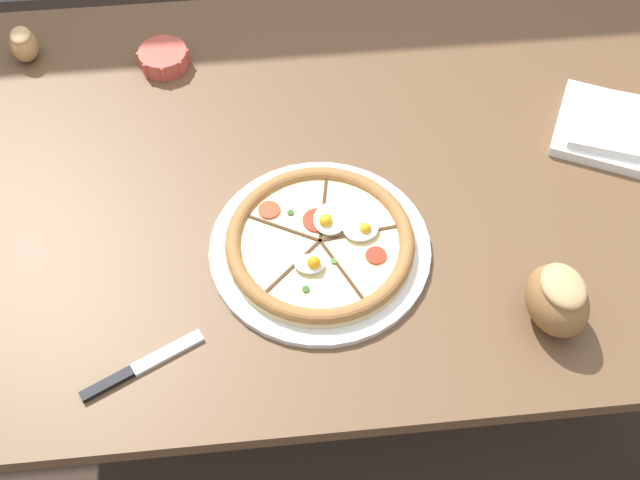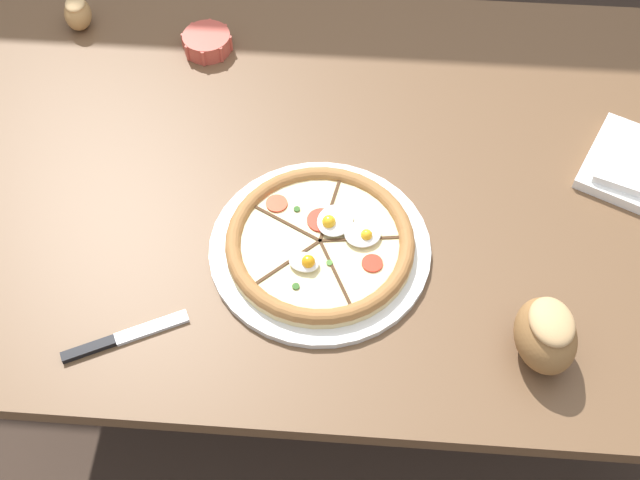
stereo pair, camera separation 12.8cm
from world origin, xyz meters
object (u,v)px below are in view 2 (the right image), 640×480
Objects in this scene: ramekin_bowl at (207,42)px; bread_piece_mid at (78,13)px; dining_table at (333,200)px; knife_main at (124,337)px; bread_piece_near at (546,334)px; pizza at (320,244)px.

bread_piece_mid is (-0.27, 0.05, 0.01)m from ramekin_bowl.
knife_main is at bearing -129.77° from dining_table.
knife_main is at bearing -177.84° from bread_piece_near.
bread_piece_near is 1.62× the size of bread_piece_mid.
knife_main is (0.24, -0.70, -0.03)m from bread_piece_mid.
ramekin_bowl is (-0.26, 0.46, -0.00)m from pizza.
bread_piece_near is at bearing -25.25° from pizza.
pizza reaches higher than dining_table.
pizza is at bearing 154.75° from bread_piece_near.
pizza is (-0.01, -0.17, 0.10)m from dining_table.
pizza is 0.37m from bread_piece_near.
bread_piece_near is 1.09m from bread_piece_mid.
pizza is 3.58× the size of ramekin_bowl.
pizza is 0.34m from knife_main.
bread_piece_mid is at bearing 147.35° from dining_table.
ramekin_bowl is (-0.27, 0.29, 0.10)m from dining_table.
ramekin_bowl is 0.86m from bread_piece_near.
ramekin_bowl is at bearing 132.47° from dining_table.
bread_piece_near reaches higher than knife_main.
dining_table is 8.66× the size of knife_main.
dining_table is at bearing 23.66° from knife_main.
pizza is at bearing 6.20° from knife_main.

